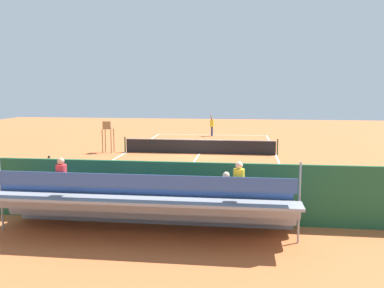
{
  "coord_description": "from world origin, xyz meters",
  "views": [
    {
      "loc": [
        -2.92,
        27.12,
        4.42
      ],
      "look_at": [
        0.0,
        4.0,
        1.2
      ],
      "focal_mm": 38.79,
      "sensor_mm": 36.0,
      "label": 1
    }
  ],
  "objects_px": {
    "tennis_player": "(212,125)",
    "tennis_ball_near": "(238,140)",
    "bleacher_stand": "(150,204)",
    "line_judge": "(46,181)",
    "courtside_bench": "(243,201)",
    "equipment_bag": "(198,211)",
    "tennis_racket": "(202,137)",
    "tennis_net": "(200,146)",
    "umpire_chair": "(108,133)"
  },
  "relations": [
    {
      "from": "courtside_bench",
      "to": "tennis_racket",
      "type": "distance_m",
      "value": 23.05
    },
    {
      "from": "tennis_net",
      "to": "umpire_chair",
      "type": "xyz_separation_m",
      "value": [
        6.2,
        0.29,
        0.81
      ]
    },
    {
      "from": "umpire_chair",
      "to": "tennis_ball_near",
      "type": "xyz_separation_m",
      "value": [
        -8.64,
        -7.39,
        -1.28
      ]
    },
    {
      "from": "equipment_bag",
      "to": "tennis_player",
      "type": "bearing_deg",
      "value": -86.73
    },
    {
      "from": "tennis_ball_near",
      "to": "line_judge",
      "type": "xyz_separation_m",
      "value": [
        6.67,
        20.19,
        0.98
      ]
    },
    {
      "from": "bleacher_stand",
      "to": "tennis_ball_near",
      "type": "height_order",
      "value": "bleacher_stand"
    },
    {
      "from": "tennis_racket",
      "to": "tennis_ball_near",
      "type": "distance_m",
      "value": 4.04
    },
    {
      "from": "bleacher_stand",
      "to": "tennis_ball_near",
      "type": "xyz_separation_m",
      "value": [
        -2.29,
        -22.43,
        -0.89
      ]
    },
    {
      "from": "equipment_bag",
      "to": "tennis_ball_near",
      "type": "relative_size",
      "value": 13.64
    },
    {
      "from": "bleacher_stand",
      "to": "tennis_net",
      "type": "bearing_deg",
      "value": -89.42
    },
    {
      "from": "equipment_bag",
      "to": "tennis_player",
      "type": "relative_size",
      "value": 0.47
    },
    {
      "from": "bleacher_stand",
      "to": "tennis_ball_near",
      "type": "bearing_deg",
      "value": -95.82
    },
    {
      "from": "tennis_player",
      "to": "tennis_racket",
      "type": "height_order",
      "value": "tennis_player"
    },
    {
      "from": "equipment_bag",
      "to": "courtside_bench",
      "type": "bearing_deg",
      "value": -175.23
    },
    {
      "from": "umpire_chair",
      "to": "courtside_bench",
      "type": "relative_size",
      "value": 1.19
    },
    {
      "from": "umpire_chair",
      "to": "equipment_bag",
      "type": "bearing_deg",
      "value": 120.04
    },
    {
      "from": "courtside_bench",
      "to": "line_judge",
      "type": "distance_m",
      "value": 7.16
    },
    {
      "from": "tennis_racket",
      "to": "line_judge",
      "type": "height_order",
      "value": "line_judge"
    },
    {
      "from": "courtside_bench",
      "to": "line_judge",
      "type": "xyz_separation_m",
      "value": [
        7.14,
        -0.17,
        0.46
      ]
    },
    {
      "from": "bleacher_stand",
      "to": "tennis_player",
      "type": "relative_size",
      "value": 4.7
    },
    {
      "from": "bleacher_stand",
      "to": "equipment_bag",
      "type": "bearing_deg",
      "value": -122.38
    },
    {
      "from": "courtside_bench",
      "to": "tennis_ball_near",
      "type": "height_order",
      "value": "courtside_bench"
    },
    {
      "from": "equipment_bag",
      "to": "tennis_racket",
      "type": "relative_size",
      "value": 1.54
    },
    {
      "from": "umpire_chair",
      "to": "tennis_player",
      "type": "height_order",
      "value": "umpire_chair"
    },
    {
      "from": "line_judge",
      "to": "equipment_bag",
      "type": "bearing_deg",
      "value": 176.93
    },
    {
      "from": "bleacher_stand",
      "to": "line_judge",
      "type": "bearing_deg",
      "value": -27.0
    },
    {
      "from": "equipment_bag",
      "to": "tennis_player",
      "type": "xyz_separation_m",
      "value": [
        1.34,
        -23.38,
        0.84
      ]
    },
    {
      "from": "umpire_chair",
      "to": "tennis_ball_near",
      "type": "bearing_deg",
      "value": -139.48
    },
    {
      "from": "bleacher_stand",
      "to": "equipment_bag",
      "type": "xyz_separation_m",
      "value": [
        -1.23,
        -1.93,
        -0.75
      ]
    },
    {
      "from": "courtside_bench",
      "to": "tennis_racket",
      "type": "height_order",
      "value": "courtside_bench"
    },
    {
      "from": "courtside_bench",
      "to": "equipment_bag",
      "type": "relative_size",
      "value": 2.0
    },
    {
      "from": "bleacher_stand",
      "to": "courtside_bench",
      "type": "relative_size",
      "value": 5.03
    },
    {
      "from": "tennis_player",
      "to": "tennis_ball_near",
      "type": "distance_m",
      "value": 3.88
    },
    {
      "from": "tennis_net",
      "to": "equipment_bag",
      "type": "height_order",
      "value": "tennis_net"
    },
    {
      "from": "courtside_bench",
      "to": "equipment_bag",
      "type": "xyz_separation_m",
      "value": [
        1.54,
        0.13,
        -0.38
      ]
    },
    {
      "from": "courtside_bench",
      "to": "tennis_racket",
      "type": "relative_size",
      "value": 3.08
    },
    {
      "from": "bleacher_stand",
      "to": "tennis_ball_near",
      "type": "distance_m",
      "value": 22.56
    },
    {
      "from": "tennis_racket",
      "to": "line_judge",
      "type": "bearing_deg",
      "value": 81.44
    },
    {
      "from": "umpire_chair",
      "to": "line_judge",
      "type": "xyz_separation_m",
      "value": [
        -1.98,
        12.81,
        -0.3
      ]
    },
    {
      "from": "bleacher_stand",
      "to": "tennis_racket",
      "type": "distance_m",
      "value": 24.83
    },
    {
      "from": "equipment_bag",
      "to": "line_judge",
      "type": "distance_m",
      "value": 5.67
    },
    {
      "from": "tennis_net",
      "to": "umpire_chair",
      "type": "relative_size",
      "value": 4.81
    },
    {
      "from": "bleacher_stand",
      "to": "courtside_bench",
      "type": "distance_m",
      "value": 3.47
    },
    {
      "from": "tennis_player",
      "to": "tennis_ball_near",
      "type": "height_order",
      "value": "tennis_player"
    },
    {
      "from": "umpire_chair",
      "to": "line_judge",
      "type": "bearing_deg",
      "value": 98.77
    },
    {
      "from": "tennis_racket",
      "to": "tennis_ball_near",
      "type": "xyz_separation_m",
      "value": [
        -3.27,
        2.37,
        0.02
      ]
    },
    {
      "from": "bleacher_stand",
      "to": "line_judge",
      "type": "distance_m",
      "value": 4.92
    },
    {
      "from": "umpire_chair",
      "to": "bleacher_stand",
      "type": "bearing_deg",
      "value": 112.91
    },
    {
      "from": "tennis_net",
      "to": "tennis_player",
      "type": "bearing_deg",
      "value": -90.26
    },
    {
      "from": "umpire_chair",
      "to": "tennis_ball_near",
      "type": "height_order",
      "value": "umpire_chair"
    }
  ]
}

